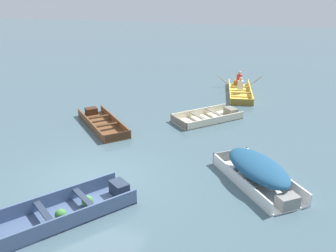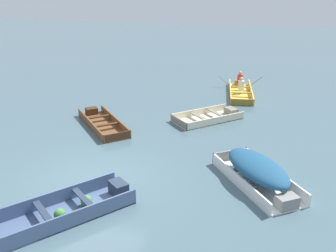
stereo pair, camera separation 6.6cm
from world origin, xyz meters
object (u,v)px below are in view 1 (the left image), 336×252
Objects in this scene: skiff_cream_mid_moored at (210,117)px; dinghy_slate_blue_foreground at (72,208)px; skiff_wooden_brown_near_moored at (102,123)px; rowboat_yellow_with_crew at (240,90)px; skiff_white_far_moored at (258,170)px.

dinghy_slate_blue_foreground is at bearing -106.12° from skiff_cream_mid_moored.
skiff_wooden_brown_near_moored is at bearing 108.02° from dinghy_slate_blue_foreground.
dinghy_slate_blue_foreground is at bearing -104.33° from rowboat_yellow_with_crew.
skiff_cream_mid_moored is at bearing 114.34° from skiff_white_far_moored.
rowboat_yellow_with_crew is (4.84, 6.01, 0.06)m from skiff_wooden_brown_near_moored.
skiff_cream_mid_moored is 0.90× the size of skiff_white_far_moored.
rowboat_yellow_with_crew is at bearing 75.67° from dinghy_slate_blue_foreground.
skiff_wooden_brown_near_moored is 0.99× the size of skiff_white_far_moored.
rowboat_yellow_with_crew reaches higher than skiff_cream_mid_moored.
skiff_cream_mid_moored is 5.26m from skiff_white_far_moored.
skiff_white_far_moored is 9.10m from rowboat_yellow_with_crew.
skiff_cream_mid_moored is at bearing 73.88° from dinghy_slate_blue_foreground.
dinghy_slate_blue_foreground is 0.89× the size of rowboat_yellow_with_crew.
rowboat_yellow_with_crew is (-1.34, 9.00, -0.27)m from skiff_white_far_moored.
dinghy_slate_blue_foreground is 12.09m from rowboat_yellow_with_crew.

